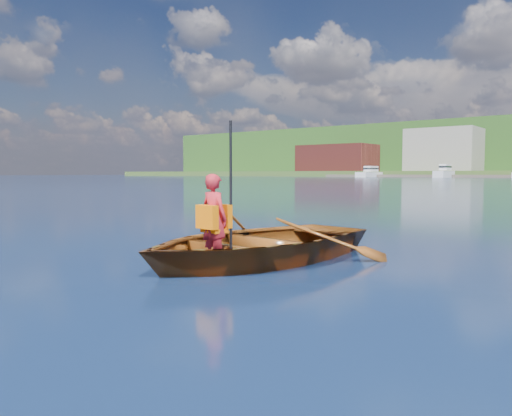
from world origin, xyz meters
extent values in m
plane|color=#131D3C|center=(0.00, 0.00, 0.00)|extent=(600.00, 600.00, 0.00)
imported|color=brown|center=(-1.35, 0.08, 0.25)|extent=(3.26, 4.22, 0.80)
imported|color=#B41E29|center=(-1.32, -0.83, 0.67)|extent=(0.45, 0.33, 1.14)
cube|color=orange|center=(-1.34, -0.95, 0.70)|extent=(0.35, 0.14, 0.30)
cube|color=orange|center=(-1.31, -0.72, 0.70)|extent=(0.35, 0.12, 0.30)
cube|color=orange|center=(-1.32, -0.83, 0.52)|extent=(0.33, 0.26, 0.05)
cylinder|color=black|center=(-1.15, -0.71, 1.01)|extent=(0.04, 0.04, 1.81)
cube|color=brown|center=(-90.00, 165.00, 7.00)|extent=(28.00, 16.00, 10.00)
cube|color=gray|center=(-50.00, 165.00, 9.00)|extent=(22.00, 16.00, 14.00)
cube|color=silver|center=(-66.32, 143.00, 0.70)|extent=(3.59, 12.83, 1.74)
cube|color=silver|center=(-66.32, 144.28, 2.64)|extent=(2.52, 5.77, 1.80)
cube|color=black|center=(-66.32, 144.28, 2.74)|extent=(2.59, 6.03, 0.50)
cube|color=silver|center=(-42.89, 143.00, 0.85)|extent=(3.06, 10.93, 2.13)
cube|color=silver|center=(-42.89, 144.09, 3.03)|extent=(2.14, 4.92, 1.80)
cube|color=black|center=(-42.89, 144.09, 3.13)|extent=(2.20, 5.14, 0.50)
cylinder|color=#382314|center=(-161.36, 265.51, 18.50)|extent=(0.80, 0.80, 2.79)
sphere|color=#2A541B|center=(-161.36, 265.51, 22.22)|extent=(5.22, 5.22, 5.22)
cylinder|color=#382314|center=(-74.65, 270.96, 20.00)|extent=(0.80, 0.80, 3.62)
sphere|color=#2A541B|center=(-74.65, 270.96, 24.83)|extent=(6.76, 6.76, 6.76)
cylinder|color=#382314|center=(-139.78, 272.91, 20.66)|extent=(0.80, 0.80, 4.16)
sphere|color=#2A541B|center=(-139.78, 272.91, 26.21)|extent=(7.77, 7.77, 7.77)
cylinder|color=#382314|center=(-116.21, 225.25, 10.98)|extent=(0.80, 0.80, 3.85)
sphere|color=#2A541B|center=(-116.21, 225.25, 16.12)|extent=(7.20, 7.20, 7.20)
cylinder|color=#382314|center=(-96.22, 211.19, 7.72)|extent=(0.80, 0.80, 2.97)
sphere|color=#2A541B|center=(-96.22, 211.19, 11.69)|extent=(5.55, 5.55, 5.55)
cylinder|color=#382314|center=(-124.87, 222.84, 9.79)|extent=(0.80, 0.80, 2.44)
sphere|color=#2A541B|center=(-124.87, 222.84, 13.04)|extent=(4.55, 4.55, 4.55)
camera|label=1|loc=(2.99, -5.52, 1.25)|focal=35.00mm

